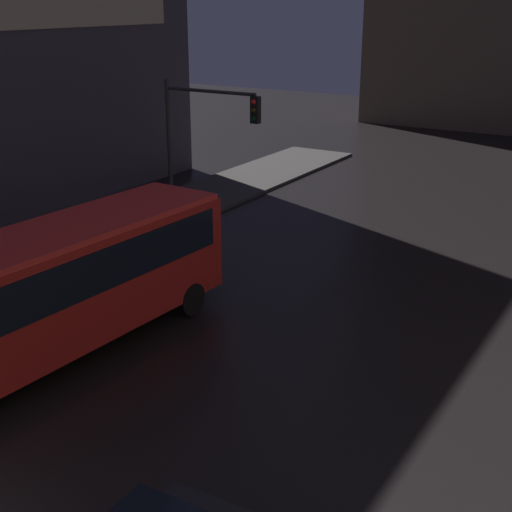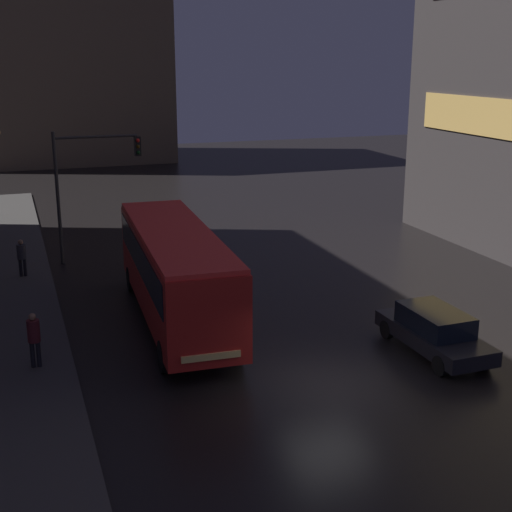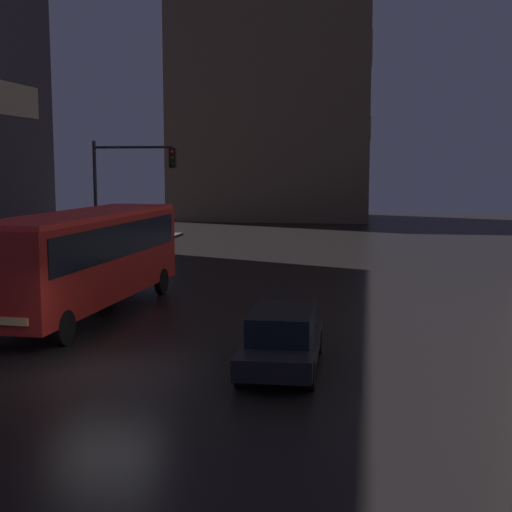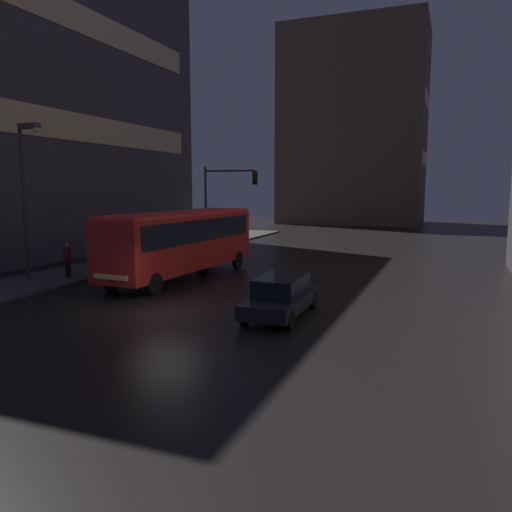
% 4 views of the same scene
% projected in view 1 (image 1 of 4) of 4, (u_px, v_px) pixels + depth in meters
% --- Properties ---
extents(sidewalk_left, '(4.00, 48.00, 0.15)m').
position_uv_depth(sidewalk_left, '(8.00, 272.00, 24.30)').
color(sidewalk_left, '#3D3A38').
rests_on(sidewalk_left, ground).
extents(bus_near, '(3.08, 11.17, 3.45)m').
position_uv_depth(bus_near, '(50.00, 283.00, 17.94)').
color(bus_near, '#AD1E19').
rests_on(bus_near, ground).
extents(pedestrian_mid, '(0.53, 0.53, 1.64)m').
position_uv_depth(pedestrian_mid, '(101.00, 219.00, 26.60)').
color(pedestrian_mid, black).
rests_on(pedestrian_mid, sidewalk_left).
extents(traffic_light_main, '(3.98, 0.35, 6.13)m').
position_uv_depth(traffic_light_main, '(200.00, 136.00, 25.53)').
color(traffic_light_main, '#2D2D2D').
rests_on(traffic_light_main, ground).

